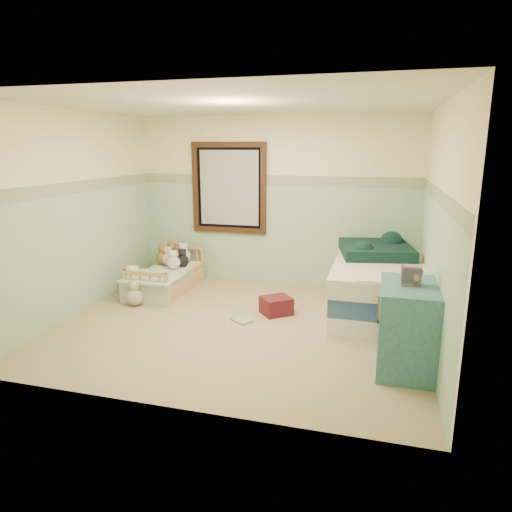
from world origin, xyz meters
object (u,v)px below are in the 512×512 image
(plush_floor_cream, at_px, (133,285))
(plush_floor_tan, at_px, (135,297))
(twin_bed_frame, at_px, (376,301))
(red_pillow, at_px, (276,306))
(dresser, at_px, (407,327))
(floor_book, at_px, (242,320))
(toddler_bed_frame, at_px, (167,284))

(plush_floor_cream, relative_size, plush_floor_tan, 1.25)
(plush_floor_cream, distance_m, twin_bed_frame, 3.36)
(plush_floor_cream, xyz_separation_m, red_pillow, (2.13, -0.21, -0.04))
(dresser, bearing_deg, twin_bed_frame, 100.25)
(twin_bed_frame, xyz_separation_m, floor_book, (-1.56, -0.84, -0.10))
(twin_bed_frame, bearing_deg, plush_floor_cream, -175.14)
(twin_bed_frame, relative_size, floor_book, 8.44)
(red_pillow, height_order, floor_book, red_pillow)
(plush_floor_cream, height_order, plush_floor_tan, plush_floor_cream)
(twin_bed_frame, height_order, dresser, dresser)
(red_pillow, bearing_deg, twin_bed_frame, 22.02)
(toddler_bed_frame, relative_size, floor_book, 5.42)
(plush_floor_tan, height_order, floor_book, plush_floor_tan)
(plush_floor_cream, xyz_separation_m, twin_bed_frame, (3.35, 0.28, -0.04))
(plush_floor_cream, bearing_deg, twin_bed_frame, 4.86)
(toddler_bed_frame, relative_size, plush_floor_cream, 4.60)
(plush_floor_tan, bearing_deg, toddler_bed_frame, 81.56)
(plush_floor_cream, height_order, red_pillow, plush_floor_cream)
(floor_book, bearing_deg, twin_bed_frame, 62.04)
(toddler_bed_frame, xyz_separation_m, floor_book, (1.43, -0.89, -0.07))
(plush_floor_tan, xyz_separation_m, floor_book, (1.54, -0.16, -0.11))
(plush_floor_tan, relative_size, red_pillow, 0.67)
(plush_floor_cream, distance_m, plush_floor_tan, 0.47)
(dresser, distance_m, floor_book, 2.02)
(toddler_bed_frame, height_order, plush_floor_tan, plush_floor_tan)
(toddler_bed_frame, bearing_deg, twin_bed_frame, -1.00)
(floor_book, bearing_deg, plush_floor_cream, -163.74)
(plush_floor_tan, distance_m, floor_book, 1.55)
(plush_floor_cream, xyz_separation_m, floor_book, (1.79, -0.56, -0.13))
(red_pillow, xyz_separation_m, floor_book, (-0.34, -0.35, -0.10))
(plush_floor_cream, distance_m, dresser, 3.86)
(toddler_bed_frame, xyz_separation_m, dresser, (3.27, -1.62, 0.33))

